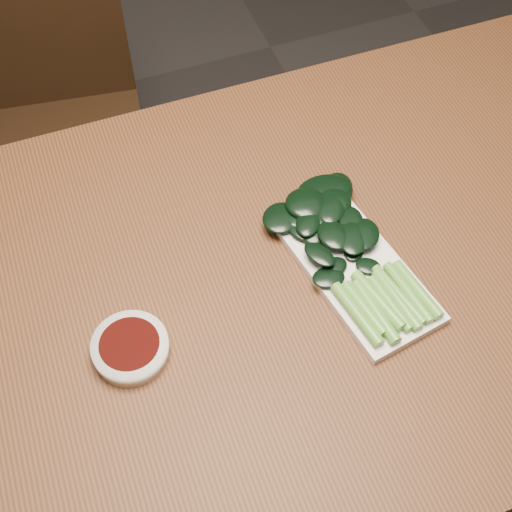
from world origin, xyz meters
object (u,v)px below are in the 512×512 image
Objects in this scene: table at (255,310)px; chair_far at (52,117)px; serving_plate at (353,266)px; gai_lan at (340,238)px; sauce_bowl at (131,348)px.

chair_far is at bearing 106.14° from table.
gai_lan reaches higher than serving_plate.
sauce_bowl reaches higher than table.
sauce_bowl is (0.02, -0.77, 0.28)m from chair_far.
sauce_bowl is at bearing -167.13° from table.
serving_plate is at bearing -56.63° from chair_far.
chair_far is 0.84m from gai_lan.
chair_far is at bearing 115.12° from serving_plate.
gai_lan is at bearing 96.65° from serving_plate.
serving_plate reaches higher than table.
chair_far is 8.69× the size of sauce_bowl.
table is 4.54× the size of gai_lan.
gai_lan is at bearing -55.68° from chair_far.
table is at bearing -65.60° from chair_far.
sauce_bowl is 0.33× the size of gai_lan.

